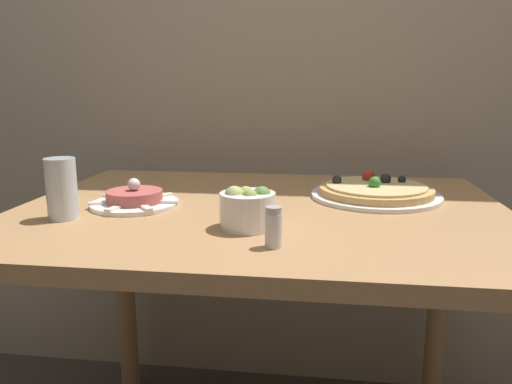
{
  "coord_description": "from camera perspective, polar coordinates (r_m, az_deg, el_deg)",
  "views": [
    {
      "loc": [
        0.14,
        -0.68,
        1.04
      ],
      "look_at": [
        -0.01,
        0.39,
        0.8
      ],
      "focal_mm": 35.0,
      "sensor_mm": 36.0,
      "label": 1
    }
  ],
  "objects": [
    {
      "name": "pizza_plate",
      "position": [
        1.26,
        13.51,
        0.07
      ],
      "size": [
        0.32,
        0.32,
        0.06
      ],
      "color": "white",
      "rests_on": "dining_table"
    },
    {
      "name": "salt_shaker",
      "position": [
        0.86,
        2.03,
        -4.07
      ],
      "size": [
        0.03,
        0.03,
        0.07
      ],
      "color": "silver",
      "rests_on": "dining_table"
    },
    {
      "name": "drinking_glass",
      "position": [
        1.11,
        -21.33,
        0.35
      ],
      "size": [
        0.06,
        0.06,
        0.13
      ],
      "color": "silver",
      "rests_on": "dining_table"
    },
    {
      "name": "small_bowl",
      "position": [
        0.97,
        -0.98,
        -1.82
      ],
      "size": [
        0.11,
        0.11,
        0.08
      ],
      "color": "white",
      "rests_on": "dining_table"
    },
    {
      "name": "dining_table",
      "position": [
        1.18,
        0.63,
        -6.83
      ],
      "size": [
        1.11,
        0.84,
        0.76
      ],
      "color": "#AD7F51",
      "rests_on": "ground_plane"
    },
    {
      "name": "tartare_plate",
      "position": [
        1.18,
        -13.7,
        -0.84
      ],
      "size": [
        0.2,
        0.2,
        0.07
      ],
      "color": "white",
      "rests_on": "dining_table"
    }
  ]
}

